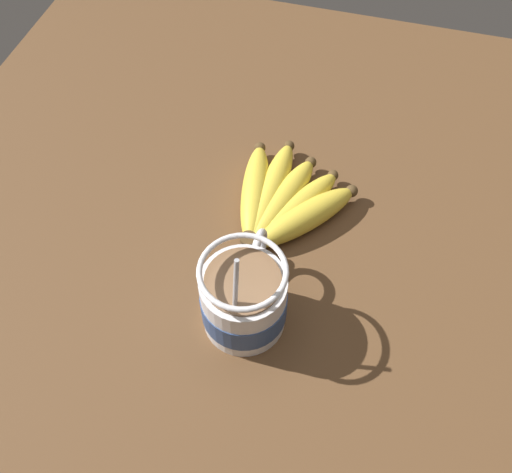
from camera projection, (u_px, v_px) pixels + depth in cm
name	position (u px, v px, depth cm)	size (l,w,h in cm)	color
table	(284.00, 264.00, 70.11)	(103.47, 103.47, 2.64)	brown
coffee_mug	(244.00, 299.00, 60.79)	(13.19, 9.35, 14.77)	silver
banana_bunch	(282.00, 201.00, 71.87)	(19.48, 16.36, 4.16)	#4C381E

